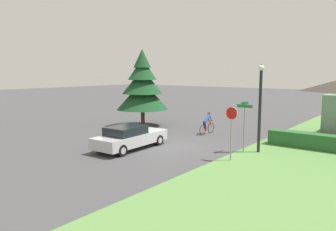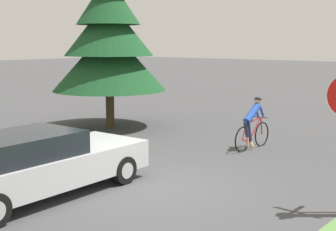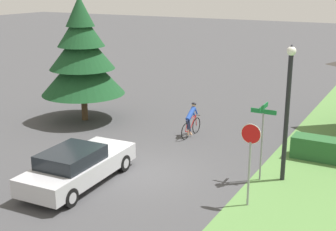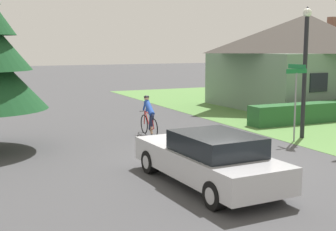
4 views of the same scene
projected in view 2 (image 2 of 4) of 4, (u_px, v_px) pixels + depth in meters
The scene contains 4 objects.
ground_plane at pixel (152, 188), 10.09m from camera, with size 140.00×140.00×0.00m, color #424244.
sedan_left_lane at pixel (37, 164), 9.50m from camera, with size 2.01×4.80×1.35m.
cyclist at pixel (252, 124), 13.72m from camera, with size 0.44×1.81×1.54m.
conifer_tall_near at pixel (109, 39), 16.94m from camera, with size 4.14×4.14×6.19m.
Camera 2 is at (6.55, -7.20, 3.11)m, focal length 50.00 mm.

